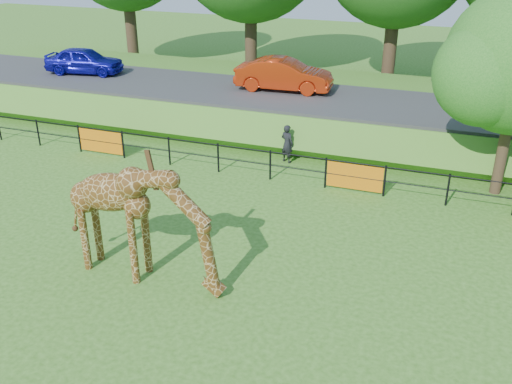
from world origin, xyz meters
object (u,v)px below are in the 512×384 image
visitor (287,144)px  car_blue (84,60)px  giraffe (142,223)px  car_red (284,75)px

visitor → car_blue: bearing=2.1°
giraffe → visitor: 8.87m
visitor → giraffe: bearing=105.8°
car_blue → visitor: 12.91m
car_red → visitor: 5.31m
giraffe → visitor: giraffe is taller
car_blue → car_red: size_ratio=0.89×
car_red → visitor: (1.70, -4.83, -1.39)m
car_blue → visitor: bearing=-120.0°
car_blue → car_red: car_red is taller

